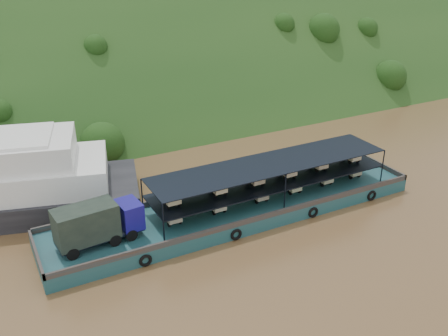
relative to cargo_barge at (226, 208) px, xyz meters
name	(u,v)px	position (x,y,z in m)	size (l,w,h in m)	color
ground	(257,206)	(3.77, 0.74, -1.16)	(160.00, 160.00, 0.00)	brown
hillside	(135,105)	(3.77, 36.74, -1.16)	(140.00, 28.00, 28.00)	#183A15
cargo_barge	(226,208)	(0.00, 0.00, 0.00)	(35.00, 7.18, 4.65)	#164B4F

